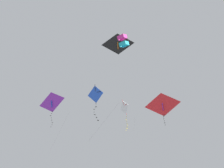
% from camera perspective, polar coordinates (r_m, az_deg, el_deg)
% --- Properties ---
extents(kite_diamond_far_centre, '(1.99, 1.91, 4.58)m').
position_cam_1_polar(kite_diamond_far_centre, '(46.37, 1.91, -3.66)').
color(kite_diamond_far_centre, white).
extents(kite_delta_near_right, '(3.13, 2.72, 3.65)m').
position_cam_1_polar(kite_delta_near_right, '(47.99, 7.74, -3.18)').
color(kite_delta_near_right, red).
extents(kite_delta_highest, '(3.69, 3.58, 8.63)m').
position_cam_1_polar(kite_delta_highest, '(51.43, -9.11, -2.80)').
color(kite_delta_highest, purple).
extents(kite_diamond_upper_right, '(3.14, 2.22, 6.52)m').
position_cam_1_polar(kite_diamond_upper_right, '(36.26, -2.52, -1.67)').
color(kite_diamond_upper_right, blue).
extents(kite_delta_mid_left, '(2.83, 1.92, 1.62)m').
position_cam_1_polar(kite_delta_mid_left, '(43.85, 0.91, 6.08)').
color(kite_delta_mid_left, black).
extents(kite_box_near_left, '(1.40, 1.29, 1.39)m').
position_cam_1_polar(kite_box_near_left, '(37.86, 1.71, 6.61)').
color(kite_box_near_left, '#DB2D93').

